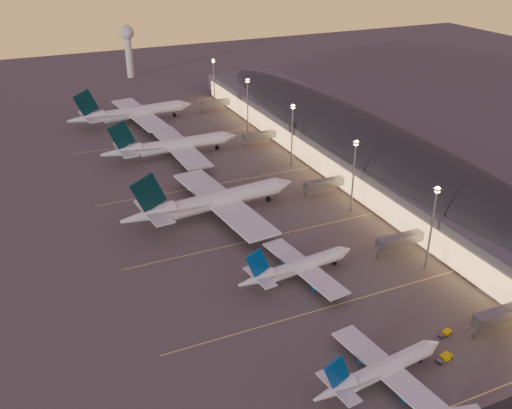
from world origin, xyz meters
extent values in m
plane|color=#464340|center=(0.00, 0.00, 0.00)|extent=(700.00, 700.00, 0.00)
cylinder|color=silver|center=(-0.37, -32.47, 3.34)|extent=(22.18, 6.27, 3.73)
cone|color=silver|center=(12.26, -30.98, 3.34)|extent=(3.94, 4.12, 3.73)
cone|color=silver|center=(-16.15, -34.33, 3.80)|extent=(10.26, 4.86, 3.73)
cube|color=silver|center=(-1.42, -32.59, 2.68)|extent=(9.99, 31.92, 0.41)
cylinder|color=navy|center=(-1.53, -25.65, 1.42)|extent=(5.24, 3.36, 2.80)
cylinder|color=navy|center=(0.09, -39.37, 1.42)|extent=(5.24, 3.36, 2.80)
cube|color=navy|center=(-15.66, -34.27, 8.63)|extent=(6.85, 1.36, 8.09)
cube|color=silver|center=(-14.96, -34.19, 4.36)|extent=(4.83, 11.64, 0.26)
cylinder|color=black|center=(8.76, -31.39, 0.74)|extent=(0.33, 0.33, 1.47)
cylinder|color=black|center=(8.76, -31.39, 0.52)|extent=(1.11, 0.77, 1.04)
cylinder|color=black|center=(-2.43, -30.08, 0.74)|extent=(0.33, 0.33, 1.47)
cylinder|color=black|center=(-2.43, -30.08, 0.52)|extent=(1.11, 0.77, 1.04)
cylinder|color=black|center=(-1.82, -35.27, 0.74)|extent=(0.33, 0.33, 1.47)
cylinder|color=black|center=(-1.82, -35.27, 0.52)|extent=(1.11, 0.77, 1.04)
cylinder|color=silver|center=(2.58, 10.97, 3.56)|extent=(23.69, 6.70, 3.98)
cone|color=silver|center=(16.06, 12.57, 3.56)|extent=(4.21, 4.40, 3.98)
cone|color=silver|center=(-14.27, 8.98, 4.06)|extent=(10.96, 5.20, 3.98)
cube|color=silver|center=(1.46, 10.84, 2.87)|extent=(10.68, 34.09, 0.44)
cylinder|color=navy|center=(1.34, 18.25, 1.52)|extent=(5.59, 3.59, 2.99)
cylinder|color=navy|center=(3.07, 3.60, 1.52)|extent=(5.59, 3.59, 2.99)
cube|color=navy|center=(-13.75, 9.04, 9.22)|extent=(7.31, 1.45, 8.64)
cube|color=silver|center=(-13.00, 9.13, 4.66)|extent=(5.16, 12.43, 0.28)
cylinder|color=black|center=(12.33, 12.13, 0.79)|extent=(0.35, 0.35, 1.57)
cylinder|color=black|center=(12.33, 12.13, 0.56)|extent=(1.19, 0.82, 1.11)
cylinder|color=black|center=(0.38, 13.52, 0.79)|extent=(0.35, 0.35, 1.57)
cylinder|color=black|center=(0.38, 13.52, 0.56)|extent=(1.19, 0.82, 1.11)
cylinder|color=black|center=(1.03, 7.98, 0.79)|extent=(0.35, 0.35, 1.57)
cylinder|color=black|center=(1.03, 7.98, 0.56)|extent=(1.19, 0.82, 1.11)
cylinder|color=silver|center=(-3.57, 56.75, 5.39)|extent=(40.00, 10.11, 5.99)
cone|color=silver|center=(19.29, 59.17, 5.39)|extent=(6.98, 6.62, 5.99)
cone|color=silver|center=(-32.15, 53.74, 6.14)|extent=(18.41, 7.83, 5.99)
cube|color=silver|center=(-5.48, 56.55, 4.34)|extent=(17.50, 58.76, 0.66)
cylinder|color=slate|center=(-5.55, 69.35, 2.32)|extent=(9.36, 5.40, 4.49)
cylinder|color=slate|center=(-2.87, 44.03, 2.32)|extent=(9.36, 5.40, 4.49)
cube|color=black|center=(-31.26, 53.83, 13.87)|extent=(11.84, 2.13, 13.29)
cube|color=silver|center=(-29.99, 53.97, 7.03)|extent=(8.54, 21.39, 0.42)
cylinder|color=black|center=(12.96, 58.50, 1.20)|extent=(0.53, 0.53, 2.39)
cylinder|color=black|center=(12.96, 58.50, 0.84)|extent=(1.78, 1.22, 1.68)
cylinder|color=black|center=(-7.19, 60.59, 1.20)|extent=(0.53, 0.53, 2.39)
cylinder|color=black|center=(-7.19, 60.59, 0.84)|extent=(1.78, 1.22, 1.68)
cylinder|color=black|center=(-6.31, 52.25, 1.20)|extent=(0.53, 0.53, 2.39)
cylinder|color=black|center=(-6.31, 52.25, 0.84)|extent=(1.78, 1.22, 1.68)
cylinder|color=silver|center=(-0.90, 114.69, 5.01)|extent=(36.97, 6.47, 5.57)
cone|color=silver|center=(20.48, 115.21, 5.01)|extent=(6.08, 5.72, 5.57)
cone|color=silver|center=(-27.64, 114.03, 5.71)|extent=(16.77, 5.98, 5.57)
cube|color=silver|center=(-2.69, 114.64, 4.04)|extent=(12.01, 54.10, 0.61)
cylinder|color=slate|center=(-1.79, 126.52, 2.16)|extent=(8.42, 4.38, 4.18)
cylinder|color=slate|center=(-1.21, 102.83, 2.16)|extent=(8.42, 4.38, 4.18)
cube|color=black|center=(-26.81, 114.05, 12.91)|extent=(11.01, 1.11, 12.36)
cube|color=silver|center=(-25.62, 114.08, 6.55)|extent=(6.42, 19.53, 0.39)
cylinder|color=black|center=(14.57, 115.07, 1.11)|extent=(0.46, 0.46, 2.23)
cylinder|color=black|center=(14.57, 115.07, 0.78)|extent=(1.58, 1.01, 1.56)
cylinder|color=black|center=(-3.97, 118.51, 1.11)|extent=(0.46, 0.46, 2.23)
cylinder|color=black|center=(-3.97, 118.51, 0.78)|extent=(1.58, 1.01, 1.56)
cylinder|color=black|center=(-3.78, 110.71, 1.11)|extent=(0.46, 0.46, 2.23)
cylinder|color=black|center=(-3.78, 110.71, 0.78)|extent=(1.58, 1.01, 1.56)
cylinder|color=silver|center=(-5.23, 166.49, 5.32)|extent=(39.50, 9.67, 5.91)
cone|color=silver|center=(17.37, 168.69, 5.32)|extent=(6.85, 6.50, 5.91)
cone|color=silver|center=(-33.49, 163.75, 6.06)|extent=(18.15, 7.60, 5.91)
cube|color=silver|center=(-7.12, 166.31, 4.29)|extent=(16.84, 58.00, 0.65)
cylinder|color=slate|center=(-7.08, 178.95, 2.29)|extent=(9.22, 5.27, 4.44)
cylinder|color=slate|center=(-4.64, 153.91, 2.29)|extent=(9.22, 5.27, 4.44)
cube|color=black|center=(-32.61, 163.83, 13.70)|extent=(11.70, 2.01, 13.13)
cube|color=silver|center=(-31.35, 163.95, 6.95)|extent=(8.27, 21.10, 0.41)
cylinder|color=black|center=(11.12, 168.08, 1.18)|extent=(0.52, 0.52, 2.37)
cylinder|color=black|center=(11.12, 168.08, 0.83)|extent=(1.75, 1.19, 1.66)
cylinder|color=black|center=(-8.77, 170.31, 1.18)|extent=(0.52, 0.52, 2.37)
cylinder|color=black|center=(-8.77, 170.31, 0.83)|extent=(1.75, 1.19, 1.66)
cylinder|color=black|center=(-7.97, 162.07, 1.18)|extent=(0.52, 0.52, 2.37)
cylinder|color=black|center=(-7.97, 162.07, 0.83)|extent=(1.75, 1.19, 1.66)
cube|color=#4F4F54|center=(62.00, 72.50, 6.00)|extent=(40.00, 255.00, 12.00)
ellipsoid|color=black|center=(62.00, 72.50, 12.00)|extent=(39.00, 253.00, 10.92)
cube|color=#FFB262|center=(41.80, 72.50, 5.00)|extent=(0.40, 244.80, 8.00)
cube|color=slate|center=(34.00, -30.00, 4.50)|extent=(16.00, 3.20, 3.00)
cylinder|color=slate|center=(26.00, -30.00, 2.20)|extent=(0.70, 0.70, 4.40)
cube|color=slate|center=(34.00, 10.00, 4.50)|extent=(16.00, 3.20, 3.00)
cylinder|color=slate|center=(26.00, 10.00, 2.20)|extent=(0.70, 0.70, 4.40)
cube|color=slate|center=(34.00, 55.00, 4.50)|extent=(16.00, 3.20, 3.00)
cylinder|color=slate|center=(26.00, 55.00, 2.20)|extent=(0.70, 0.70, 4.40)
cube|color=slate|center=(34.00, 112.00, 4.50)|extent=(16.00, 3.20, 3.00)
cylinder|color=slate|center=(26.00, 112.00, 2.20)|extent=(0.70, 0.70, 4.40)
cube|color=slate|center=(34.00, 168.00, 4.50)|extent=(16.00, 3.20, 3.00)
cylinder|color=slate|center=(26.00, 168.00, 2.20)|extent=(0.70, 0.70, 4.40)
cylinder|color=slate|center=(36.00, 0.00, 12.50)|extent=(0.70, 0.70, 25.00)
cube|color=slate|center=(36.00, 0.00, 25.20)|extent=(2.20, 2.20, 0.50)
sphere|color=#FFC264|center=(36.00, 0.00, 25.00)|extent=(1.80, 1.80, 1.80)
cylinder|color=slate|center=(36.00, 40.00, 12.50)|extent=(0.70, 0.70, 25.00)
cube|color=slate|center=(36.00, 40.00, 25.20)|extent=(2.20, 2.20, 0.50)
sphere|color=#FFC264|center=(36.00, 40.00, 25.00)|extent=(1.80, 1.80, 1.80)
cylinder|color=slate|center=(36.00, 85.00, 12.50)|extent=(0.70, 0.70, 25.00)
cube|color=slate|center=(36.00, 85.00, 25.20)|extent=(2.20, 2.20, 0.50)
sphere|color=#FFC264|center=(36.00, 85.00, 25.00)|extent=(1.80, 1.80, 1.80)
cylinder|color=slate|center=(36.00, 130.00, 12.50)|extent=(0.70, 0.70, 25.00)
cube|color=slate|center=(36.00, 130.00, 25.20)|extent=(2.20, 2.20, 0.50)
sphere|color=#FFC264|center=(36.00, 130.00, 25.00)|extent=(1.80, 1.80, 1.80)
cylinder|color=slate|center=(36.00, 175.00, 12.50)|extent=(0.70, 0.70, 25.00)
cube|color=slate|center=(36.00, 175.00, 25.20)|extent=(2.20, 2.20, 0.50)
sphere|color=#FFC264|center=(36.00, 175.00, 25.00)|extent=(1.80, 1.80, 1.80)
cylinder|color=silver|center=(10.00, 260.00, 13.00)|extent=(4.40, 4.40, 26.00)
sphere|color=silver|center=(10.00, 260.00, 28.00)|extent=(9.00, 9.00, 9.00)
cube|color=#D8C659|center=(0.00, -5.00, 0.01)|extent=(90.00, 0.36, 0.00)
cube|color=#D8C659|center=(0.00, 35.00, 0.01)|extent=(90.00, 0.36, 0.00)
cube|color=#D8C659|center=(0.00, 80.00, 0.01)|extent=(90.00, 0.36, 0.00)
cube|color=#D8C659|center=(0.00, 135.00, 0.01)|extent=(90.00, 0.36, 0.00)
cube|color=#F1CF00|center=(20.97, -26.24, 0.54)|extent=(2.65, 1.99, 1.09)
cube|color=slate|center=(19.23, -26.65, 0.40)|extent=(1.64, 1.57, 0.79)
cylinder|color=black|center=(21.66, -25.32, 0.22)|extent=(0.46, 0.27, 0.43)
cylinder|color=black|center=(22.00, -26.76, 0.22)|extent=(0.46, 0.27, 0.43)
cylinder|color=black|center=(19.93, -25.72, 0.22)|extent=(0.46, 0.27, 0.43)
cylinder|color=black|center=(20.27, -27.17, 0.22)|extent=(0.46, 0.27, 0.43)
cube|color=#F1CF00|center=(14.78, -33.11, 0.63)|extent=(3.08, 2.33, 1.26)
cube|color=slate|center=(12.79, -33.61, 0.46)|extent=(1.91, 1.83, 0.91)
cylinder|color=black|center=(15.57, -32.03, 0.25)|extent=(0.54, 0.32, 0.50)
cylinder|color=black|center=(15.99, -33.69, 0.25)|extent=(0.54, 0.32, 0.50)
cylinder|color=black|center=(13.58, -32.53, 0.25)|extent=(0.54, 0.32, 0.50)
cylinder|color=black|center=(14.00, -34.19, 0.25)|extent=(0.54, 0.32, 0.50)
camera|label=1|loc=(-66.82, -107.89, 90.59)|focal=40.00mm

